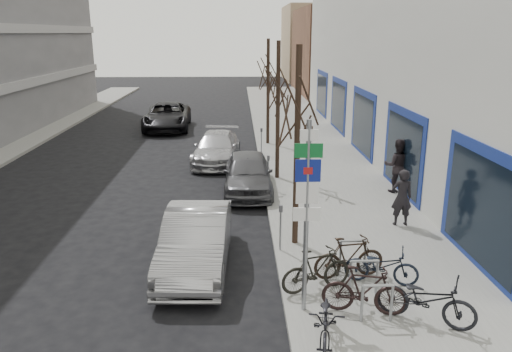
{
  "coord_description": "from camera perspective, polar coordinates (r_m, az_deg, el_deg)",
  "views": [
    {
      "loc": [
        1.06,
        -9.31,
        5.78
      ],
      "look_at": [
        1.53,
        3.8,
        2.0
      ],
      "focal_mm": 35.0,
      "sensor_mm": 36.0,
      "label": 1
    }
  ],
  "objects": [
    {
      "name": "ground",
      "position": [
        11.0,
        -7.54,
        -15.75
      ],
      "size": [
        120.0,
        120.0,
        0.0
      ],
      "primitive_type": "plane",
      "color": "black",
      "rests_on": "ground"
    },
    {
      "name": "sidewalk_east",
      "position": [
        20.42,
        7.74,
        -0.29
      ],
      "size": [
        5.0,
        70.0,
        0.15
      ],
      "primitive_type": "cube",
      "color": "slate",
      "rests_on": "ground"
    },
    {
      "name": "brick_building_far",
      "position": [
        50.76,
        11.91,
        13.73
      ],
      "size": [
        12.0,
        14.0,
        8.0
      ],
      "primitive_type": "cube",
      "color": "brown",
      "rests_on": "ground"
    },
    {
      "name": "tan_building_far",
      "position": [
        65.51,
        9.21,
        14.75
      ],
      "size": [
        13.0,
        12.0,
        9.0
      ],
      "primitive_type": "cube",
      "color": "#937A5B",
      "rests_on": "ground"
    },
    {
      "name": "highway_sign_pole",
      "position": [
        9.96,
        5.82,
        -3.48
      ],
      "size": [
        0.55,
        0.1,
        4.2
      ],
      "color": "gray",
      "rests_on": "ground"
    },
    {
      "name": "bike_rack",
      "position": [
        11.48,
        12.21,
        -10.79
      ],
      "size": [
        0.66,
        2.26,
        0.83
      ],
      "color": "gray",
      "rests_on": "sidewalk_east"
    },
    {
      "name": "tree_near",
      "position": [
        13.01,
        4.83,
        8.62
      ],
      "size": [
        1.8,
        1.8,
        5.5
      ],
      "color": "black",
      "rests_on": "ground"
    },
    {
      "name": "tree_mid",
      "position": [
        19.44,
        2.56,
        11.11
      ],
      "size": [
        1.8,
        1.8,
        5.5
      ],
      "color": "black",
      "rests_on": "ground"
    },
    {
      "name": "tree_far",
      "position": [
        25.91,
        1.4,
        12.36
      ],
      "size": [
        1.8,
        1.8,
        5.5
      ],
      "color": "black",
      "rests_on": "ground"
    },
    {
      "name": "meter_front",
      "position": [
        13.28,
        2.83,
        -5.43
      ],
      "size": [
        0.1,
        0.08,
        1.27
      ],
      "color": "gray",
      "rests_on": "sidewalk_east"
    },
    {
      "name": "meter_mid",
      "position": [
        18.49,
        1.41,
        0.82
      ],
      "size": [
        0.1,
        0.08,
        1.27
      ],
      "color": "gray",
      "rests_on": "sidewalk_east"
    },
    {
      "name": "meter_back",
      "position": [
        23.83,
        0.62,
        4.3
      ],
      "size": [
        0.1,
        0.08,
        1.27
      ],
      "color": "gray",
      "rests_on": "sidewalk_east"
    },
    {
      "name": "bike_near_left",
      "position": [
        9.64,
        8.05,
        -15.9
      ],
      "size": [
        0.86,
        1.86,
        1.1
      ],
      "primitive_type": "imported",
      "rotation": [
        0.0,
        0.0,
        -0.18
      ],
      "color": "black",
      "rests_on": "sidewalk_east"
    },
    {
      "name": "bike_near_right",
      "position": [
        10.75,
        12.3,
        -12.6
      ],
      "size": [
        1.84,
        0.91,
        1.07
      ],
      "primitive_type": "imported",
      "rotation": [
        0.0,
        0.0,
        1.34
      ],
      "color": "black",
      "rests_on": "sidewalk_east"
    },
    {
      "name": "bike_mid_curb",
      "position": [
        12.03,
        14.16,
        -9.59
      ],
      "size": [
        1.77,
        0.96,
        1.03
      ],
      "primitive_type": "imported",
      "rotation": [
        0.0,
        0.0,
        1.29
      ],
      "color": "black",
      "rests_on": "sidewalk_east"
    },
    {
      "name": "bike_mid_inner",
      "position": [
        11.44,
        6.92,
        -10.56
      ],
      "size": [
        1.79,
        1.02,
        1.04
      ],
      "primitive_type": "imported",
      "rotation": [
        0.0,
        0.0,
        1.89
      ],
      "color": "black",
      "rests_on": "sidewalk_east"
    },
    {
      "name": "bike_far_curb",
      "position": [
        10.75,
        18.91,
        -12.77
      ],
      "size": [
        2.0,
        1.48,
        1.2
      ],
      "primitive_type": "imported",
      "rotation": [
        0.0,
        0.0,
        1.06
      ],
      "color": "black",
      "rests_on": "sidewalk_east"
    },
    {
      "name": "bike_far_inner",
      "position": [
        12.12,
        10.6,
        -9.08
      ],
      "size": [
        1.82,
        0.82,
        1.06
      ],
      "primitive_type": "imported",
      "rotation": [
        0.0,
        0.0,
        1.74
      ],
      "color": "black",
      "rests_on": "sidewalk_east"
    },
    {
      "name": "parked_car_front",
      "position": [
        12.75,
        -6.87,
        -7.31
      ],
      "size": [
        1.73,
        4.56,
        1.49
      ],
      "primitive_type": "imported",
      "rotation": [
        0.0,
        0.0,
        -0.03
      ],
      "color": "#9D9DA1",
      "rests_on": "ground"
    },
    {
      "name": "parked_car_mid",
      "position": [
        18.56,
        -0.92,
        0.34
      ],
      "size": [
        1.79,
        4.4,
        1.49
      ],
      "primitive_type": "imported",
      "rotation": [
        0.0,
        0.0,
        -0.01
      ],
      "color": "#4E4D52",
      "rests_on": "ground"
    },
    {
      "name": "parked_car_back",
      "position": [
        22.97,
        -4.51,
        3.21
      ],
      "size": [
        2.31,
        4.86,
        1.37
      ],
      "primitive_type": "imported",
      "rotation": [
        0.0,
        0.0,
        -0.09
      ],
      "color": "#A9A9AE",
      "rests_on": "ground"
    },
    {
      "name": "lane_car",
      "position": [
        31.52,
        -10.11,
        6.75
      ],
      "size": [
        2.93,
        5.92,
        1.61
      ],
      "primitive_type": "imported",
      "rotation": [
        0.0,
        0.0,
        0.04
      ],
      "color": "black",
      "rests_on": "ground"
    },
    {
      "name": "pedestrian_near",
      "position": [
        15.58,
        16.32,
        -2.37
      ],
      "size": [
        0.64,
        0.42,
        1.75
      ],
      "primitive_type": "imported",
      "rotation": [
        0.0,
        0.0,
        3.15
      ],
      "color": "black",
      "rests_on": "sidewalk_east"
    },
    {
      "name": "pedestrian_far",
      "position": [
        18.76,
        15.84,
        1.18
      ],
      "size": [
        0.83,
        0.65,
        2.0
      ],
      "primitive_type": "imported",
      "rotation": [
        0.0,
        0.0,
        2.92
      ],
      "color": "black",
      "rests_on": "sidewalk_east"
    }
  ]
}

